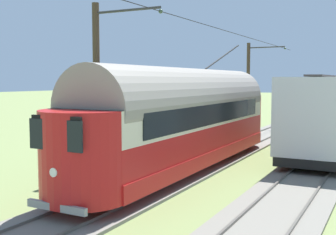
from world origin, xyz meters
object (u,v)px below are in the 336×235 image
(boxcar_adjacent, at_px, (329,112))
(catenary_pole_mid_near, at_px, (99,85))
(spare_tie_stack, at_px, (217,132))
(vintage_streetcar, at_px, (186,117))
(catenary_pole_foreground, at_px, (249,83))

(boxcar_adjacent, bearing_deg, catenary_pole_mid_near, 50.50)
(boxcar_adjacent, xyz_separation_m, spare_tie_stack, (7.77, -4.30, -1.89))
(boxcar_adjacent, relative_size, catenary_pole_mid_near, 1.79)
(spare_tie_stack, bearing_deg, vintage_streetcar, 104.82)
(catenary_pole_mid_near, relative_size, spare_tie_stack, 2.85)
(spare_tie_stack, bearing_deg, boxcar_adjacent, 151.04)
(catenary_pole_foreground, xyz_separation_m, catenary_pole_mid_near, (0.00, 20.31, 0.00))
(vintage_streetcar, xyz_separation_m, catenary_pole_foreground, (2.84, -18.09, 1.35))
(catenary_pole_mid_near, bearing_deg, boxcar_adjacent, -129.50)
(catenary_pole_mid_near, bearing_deg, vintage_streetcar, -141.97)
(boxcar_adjacent, distance_m, catenary_pole_foreground, 13.51)
(catenary_pole_foreground, xyz_separation_m, spare_tie_stack, (0.15, 6.77, -3.33))
(vintage_streetcar, height_order, catenary_pole_mid_near, catenary_pole_mid_near)
(vintage_streetcar, height_order, catenary_pole_foreground, catenary_pole_foreground)
(vintage_streetcar, distance_m, catenary_pole_mid_near, 3.85)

